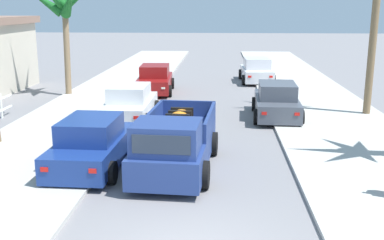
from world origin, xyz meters
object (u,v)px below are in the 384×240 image
car_left_mid (155,80)px  car_left_far (277,102)px  car_left_near (256,71)px  palm_tree_left_mid (63,5)px  car_right_near (92,144)px  car_right_mid (130,104)px  pickup_truck (176,143)px

car_left_mid → car_left_far: same height
car_left_near → palm_tree_left_mid: 12.51m
car_right_near → car_left_far: same height
car_left_near → car_left_mid: same height
car_right_near → car_right_mid: (0.01, 5.90, 0.00)m
car_right_mid → palm_tree_left_mid: size_ratio=0.73×
pickup_truck → car_left_far: pickup_truck is taller
pickup_truck → car_left_near: pickup_truck is taller
car_left_mid → palm_tree_left_mid: bearing=-165.6°
car_left_far → pickup_truck: bearing=-118.2°
car_right_near → car_left_mid: (0.12, 12.73, 0.00)m
car_left_far → palm_tree_left_mid: (-10.70, 4.67, 4.06)m
car_left_near → palm_tree_left_mid: (-10.56, -5.34, 4.06)m
pickup_truck → car_left_mid: size_ratio=1.23×
car_left_near → car_left_far: size_ratio=1.00×
car_left_far → car_left_mid: bearing=136.2°
car_left_near → car_right_mid: size_ratio=1.01×
car_left_near → car_left_mid: bearing=-145.1°
car_left_mid → palm_tree_left_mid: size_ratio=0.75×
pickup_truck → car_left_mid: 13.03m
car_left_near → palm_tree_left_mid: palm_tree_left_mid is taller
palm_tree_left_mid → pickup_truck: bearing=-59.1°
car_left_mid → car_right_mid: 6.84m
car_right_near → car_left_mid: bearing=89.5°
car_left_far → car_right_mid: bearing=-171.0°
car_left_mid → car_left_far: bearing=-43.8°
pickup_truck → car_right_near: bearing=178.2°
pickup_truck → car_right_near: size_ratio=1.24×
car_right_mid → palm_tree_left_mid: (-4.48, 5.66, 4.06)m
car_left_near → pickup_truck: bearing=-101.9°
car_left_near → car_left_mid: size_ratio=1.00×
car_right_near → car_left_mid: 12.73m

